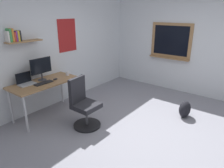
{
  "coord_description": "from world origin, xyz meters",
  "views": [
    {
      "loc": [
        -2.91,
        -1.41,
        2.1
      ],
      "look_at": [
        -0.17,
        0.72,
        0.85
      ],
      "focal_mm": 32.86,
      "sensor_mm": 36.0,
      "label": 1
    }
  ],
  "objects": [
    {
      "name": "coffee_mug",
      "position": [
        -0.1,
        2.02,
        0.8
      ],
      "size": [
        0.08,
        0.08,
        0.09
      ],
      "primitive_type": "cylinder",
      "color": "silver",
      "rests_on": "desk"
    },
    {
      "name": "computer_mouse",
      "position": [
        -0.47,
        1.97,
        0.77
      ],
      "size": [
        0.1,
        0.06,
        0.03
      ],
      "primitive_type": "ellipsoid",
      "color": "#262628",
      "rests_on": "desk"
    },
    {
      "name": "desk",
      "position": [
        -0.68,
        2.05,
        0.67
      ],
      "size": [
        1.36,
        0.64,
        0.75
      ],
      "color": "#997047",
      "rests_on": "ground"
    },
    {
      "name": "backpack",
      "position": [
        1.02,
        -0.27,
        0.17
      ],
      "size": [
        0.32,
        0.22,
        0.35
      ],
      "primitive_type": "ellipsoid",
      "color": "black",
      "rests_on": "ground"
    },
    {
      "name": "wall_right",
      "position": [
        2.45,
        0.03,
        1.3
      ],
      "size": [
        0.22,
        5.0,
        2.6
      ],
      "color": "silver",
      "rests_on": "ground"
    },
    {
      "name": "laptop",
      "position": [
        -0.98,
        2.2,
        0.8
      ],
      "size": [
        0.31,
        0.21,
        0.23
      ],
      "color": "#ADAFB5",
      "rests_on": "desk"
    },
    {
      "name": "wall_back",
      "position": [
        -0.01,
        2.45,
        1.3
      ],
      "size": [
        5.0,
        0.3,
        2.6
      ],
      "color": "silver",
      "rests_on": "ground"
    },
    {
      "name": "ground_plane",
      "position": [
        0.0,
        0.0,
        0.0
      ],
      "size": [
        5.2,
        5.2,
        0.0
      ],
      "primitive_type": "plane",
      "color": "gray",
      "rests_on": "ground"
    },
    {
      "name": "office_chair",
      "position": [
        -0.49,
        1.14,
        0.41
      ],
      "size": [
        0.52,
        0.52,
        0.95
      ],
      "color": "black",
      "rests_on": "ground"
    },
    {
      "name": "keyboard",
      "position": [
        -0.75,
        1.97,
        0.76
      ],
      "size": [
        0.37,
        0.13,
        0.02
      ],
      "primitive_type": "cube",
      "color": "black",
      "rests_on": "desk"
    },
    {
      "name": "monitor_primary",
      "position": [
        -0.64,
        2.15,
        1.02
      ],
      "size": [
        0.46,
        0.17,
        0.46
      ],
      "color": "#38383D",
      "rests_on": "desk"
    }
  ]
}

